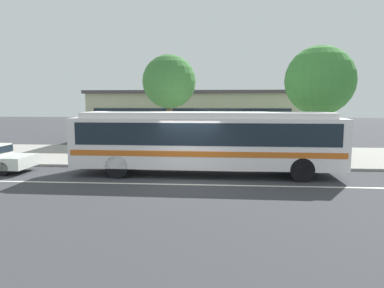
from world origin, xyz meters
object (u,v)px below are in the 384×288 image
bus_stop_sign (316,133)px  transit_bus (206,138)px  pedestrian_waiting_near_sign (290,146)px  street_tree_mid_block (320,81)px  street_tree_near_stop (169,82)px

bus_stop_sign → transit_bus: bearing=-162.0°
pedestrian_waiting_near_sign → street_tree_mid_block: size_ratio=0.26×
bus_stop_sign → street_tree_mid_block: (0.58, 1.80, 2.57)m
street_tree_near_stop → bus_stop_sign: bearing=-14.3°
transit_bus → street_tree_mid_block: street_tree_mid_block is taller
street_tree_near_stop → street_tree_mid_block: street_tree_mid_block is taller
street_tree_near_stop → street_tree_mid_block: 7.98m
pedestrian_waiting_near_sign → bus_stop_sign: 1.43m
transit_bus → bus_stop_sign: size_ratio=4.53×
transit_bus → bus_stop_sign: transit_bus is taller
pedestrian_waiting_near_sign → street_tree_mid_block: street_tree_mid_block is taller
pedestrian_waiting_near_sign → street_tree_near_stop: bearing=167.8°
transit_bus → street_tree_near_stop: (-2.17, 3.59, 2.69)m
bus_stop_sign → street_tree_mid_block: bearing=72.2°
bus_stop_sign → street_tree_near_stop: street_tree_near_stop is taller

